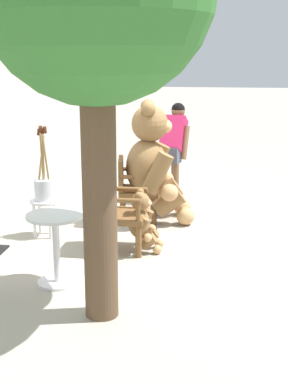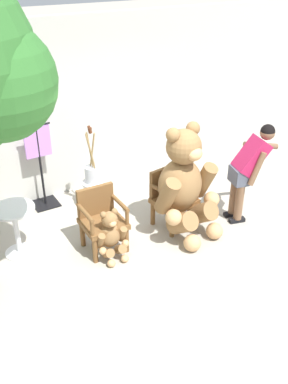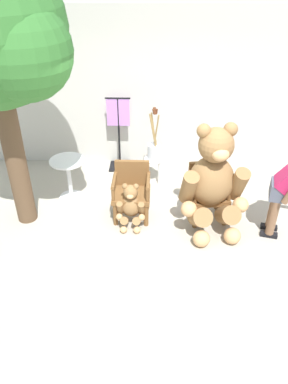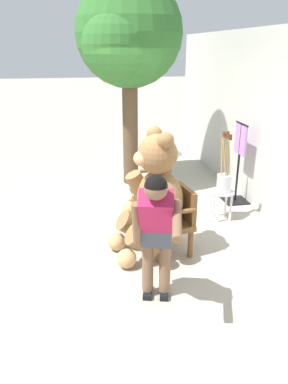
{
  "view_description": "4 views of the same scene",
  "coord_description": "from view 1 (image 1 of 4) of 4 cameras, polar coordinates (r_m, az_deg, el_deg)",
  "views": [
    {
      "loc": [
        -6.36,
        -0.48,
        2.22
      ],
      "look_at": [
        -0.15,
        0.36,
        0.59
      ],
      "focal_mm": 50.0,
      "sensor_mm": 36.0,
      "label": 1
    },
    {
      "loc": [
        -2.56,
        -3.83,
        3.59
      ],
      "look_at": [
        -0.09,
        0.3,
        0.87
      ],
      "focal_mm": 40.0,
      "sensor_mm": 36.0,
      "label": 2
    },
    {
      "loc": [
        -0.28,
        -4.12,
        3.55
      ],
      "look_at": [
        -0.38,
        0.28,
        0.63
      ],
      "focal_mm": 35.0,
      "sensor_mm": 36.0,
      "label": 3
    },
    {
      "loc": [
        4.77,
        -0.53,
        2.5
      ],
      "look_at": [
        -0.18,
        0.36,
        0.56
      ],
      "focal_mm": 35.0,
      "sensor_mm": 36.0,
      "label": 4
    }
  ],
  "objects": [
    {
      "name": "teddy_bear_small",
      "position": [
        6.14,
        -0.17,
        -3.14
      ],
      "size": [
        0.43,
        0.4,
        0.72
      ],
      "color": "olive",
      "rests_on": "ground"
    },
    {
      "name": "wooden_chair_right",
      "position": [
        7.23,
        -1.13,
        0.53
      ],
      "size": [
        0.63,
        0.6,
        0.86
      ],
      "color": "brown",
      "rests_on": "ground"
    },
    {
      "name": "person_visitor",
      "position": [
        8.1,
        3.1,
        5.16
      ],
      "size": [
        0.88,
        0.49,
        1.49
      ],
      "color": "black",
      "rests_on": "ground"
    },
    {
      "name": "wooden_chair_left",
      "position": [
        6.15,
        -2.76,
        -2.03
      ],
      "size": [
        0.57,
        0.53,
        0.86
      ],
      "color": "brown",
      "rests_on": "ground"
    },
    {
      "name": "ground_plane",
      "position": [
        6.76,
        3.24,
        -4.6
      ],
      "size": [
        60.0,
        60.0,
        0.0
      ],
      "primitive_type": "plane",
      "color": "#A8A091"
    },
    {
      "name": "round_side_table",
      "position": [
        5.29,
        -9.36,
        -5.17
      ],
      "size": [
        0.56,
        0.56,
        0.72
      ],
      "color": "silver",
      "rests_on": "ground"
    },
    {
      "name": "brush_bucket",
      "position": [
        6.65,
        -10.69,
        0.76
      ],
      "size": [
        0.22,
        0.22,
        0.92
      ],
      "color": "silver",
      "rests_on": "white_stool"
    },
    {
      "name": "white_stool",
      "position": [
        6.73,
        -10.59,
        -1.74
      ],
      "size": [
        0.34,
        0.34,
        0.46
      ],
      "color": "silver",
      "rests_on": "ground"
    },
    {
      "name": "teddy_bear_large",
      "position": [
        7.14,
        1.0,
        3.1
      ],
      "size": [
        1.0,
        0.98,
        1.62
      ],
      "color": "olive",
      "rests_on": "ground"
    }
  ]
}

